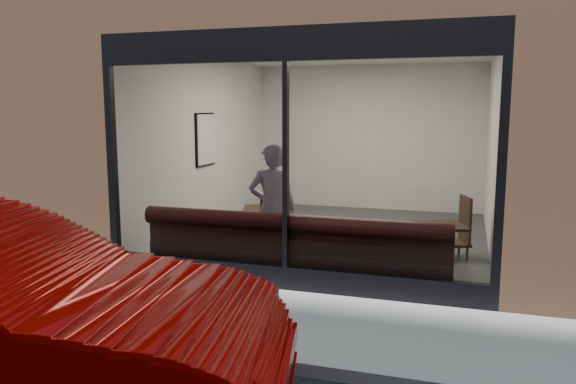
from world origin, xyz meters
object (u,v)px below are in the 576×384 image
(banquette, at_px, (295,264))
(cafe_chair_right, at_px, (452,243))
(cafe_table_left, at_px, (266,210))
(cafe_chair_left, at_px, (255,236))
(cafe_table_right, at_px, (440,226))
(person, at_px, (273,209))

(banquette, distance_m, cafe_chair_right, 2.61)
(cafe_table_left, distance_m, cafe_chair_left, 0.69)
(cafe_table_right, distance_m, cafe_chair_right, 1.32)
(cafe_table_right, distance_m, cafe_chair_left, 3.01)
(banquette, height_order, cafe_chair_right, banquette)
(cafe_chair_left, bearing_deg, cafe_table_right, 165.57)
(cafe_table_left, bearing_deg, cafe_chair_left, 131.26)
(cafe_table_right, bearing_deg, banquette, -162.97)
(cafe_table_right, bearing_deg, cafe_table_left, 170.64)
(person, height_order, cafe_table_right, person)
(cafe_table_right, relative_size, cafe_chair_left, 1.47)
(banquette, xyz_separation_m, person, (-0.40, 0.27, 0.67))
(person, relative_size, cafe_chair_left, 4.36)
(banquette, distance_m, cafe_chair_left, 1.70)
(person, bearing_deg, cafe_chair_left, -80.23)
(cafe_table_left, distance_m, cafe_table_right, 2.59)
(cafe_table_right, xyz_separation_m, cafe_chair_right, (0.14, 1.21, -0.50))
(banquette, xyz_separation_m, cafe_chair_right, (1.93, 1.76, 0.01))
(banquette, height_order, cafe_chair_left, banquette)
(cafe_table_left, bearing_deg, cafe_chair_right, 16.35)
(person, distance_m, cafe_table_left, 0.80)
(cafe_table_left, height_order, cafe_chair_left, cafe_table_left)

